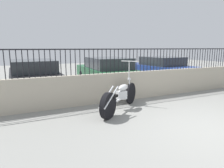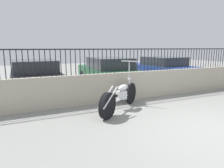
{
  "view_description": "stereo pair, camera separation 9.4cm",
  "coord_description": "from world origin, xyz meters",
  "px_view_note": "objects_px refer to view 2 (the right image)",
  "views": [
    {
      "loc": [
        -3.78,
        -2.72,
        1.8
      ],
      "look_at": [
        -1.2,
        2.68,
        0.7
      ],
      "focal_mm": 32.0,
      "sensor_mm": 36.0,
      "label": 1
    },
    {
      "loc": [
        -3.7,
        -2.76,
        1.8
      ],
      "look_at": [
        -1.2,
        2.68,
        0.7
      ],
      "focal_mm": 32.0,
      "sensor_mm": 36.0,
      "label": 2
    }
  ],
  "objects_px": {
    "motorcycle_white": "(119,97)",
    "car_blue": "(161,69)",
    "car_black": "(35,75)",
    "car_green": "(108,72)"
  },
  "relations": [
    {
      "from": "motorcycle_white",
      "to": "car_blue",
      "type": "bearing_deg",
      "value": 1.93
    },
    {
      "from": "car_blue",
      "to": "motorcycle_white",
      "type": "bearing_deg",
      "value": 126.24
    },
    {
      "from": "motorcycle_white",
      "to": "car_blue",
      "type": "relative_size",
      "value": 0.45
    },
    {
      "from": "motorcycle_white",
      "to": "car_black",
      "type": "relative_size",
      "value": 0.43
    },
    {
      "from": "motorcycle_white",
      "to": "car_black",
      "type": "bearing_deg",
      "value": 79.03
    },
    {
      "from": "car_green",
      "to": "car_blue",
      "type": "bearing_deg",
      "value": -85.02
    },
    {
      "from": "car_green",
      "to": "car_blue",
      "type": "xyz_separation_m",
      "value": [
        3.16,
        0.14,
        -0.01
      ]
    },
    {
      "from": "car_blue",
      "to": "car_black",
      "type": "bearing_deg",
      "value": 84.51
    },
    {
      "from": "car_black",
      "to": "car_blue",
      "type": "relative_size",
      "value": 1.05
    },
    {
      "from": "car_black",
      "to": "car_green",
      "type": "bearing_deg",
      "value": -97.47
    }
  ]
}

